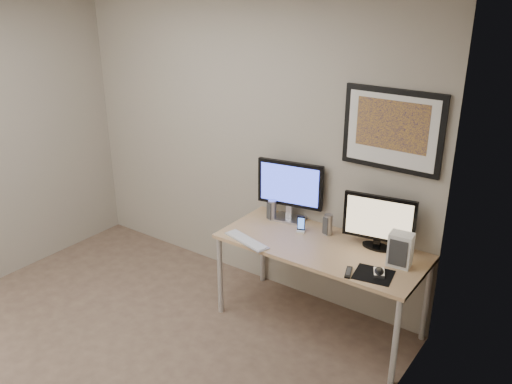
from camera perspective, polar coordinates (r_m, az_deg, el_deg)
floor at (r=4.29m, az=-15.50°, el=-17.35°), size 3.60×3.60×0.00m
room at (r=3.78m, az=-12.81°, el=5.78°), size 3.60×3.60×3.60m
desk at (r=4.24m, az=6.85°, el=-6.34°), size 1.60×0.70×0.73m
framed_art at (r=4.03m, az=14.15°, el=6.34°), size 0.75×0.04×0.60m
monitor_large at (r=4.49m, az=3.59°, el=0.39°), size 0.56×0.23×0.52m
monitor_tv at (r=4.14m, az=12.81°, el=-2.98°), size 0.54×0.16×0.42m
speaker_left at (r=4.56m, az=1.72°, el=-1.91°), size 0.09×0.09×0.18m
speaker_right at (r=4.34m, az=7.61°, el=-3.42°), size 0.08×0.08×0.17m
phone_dock at (r=4.37m, az=4.77°, el=-3.37°), size 0.08×0.08×0.14m
keyboard at (r=4.23m, az=-1.01°, el=-5.11°), size 0.44×0.22×0.01m
mousepad at (r=3.87m, az=12.27°, el=-8.50°), size 0.30×0.27×0.00m
mouse at (r=3.87m, az=12.84°, el=-8.17°), size 0.11×0.14×0.04m
remote at (r=3.86m, az=9.71°, el=-8.31°), size 0.09×0.16×0.02m
fan_unit at (r=3.98m, az=14.96°, el=-5.89°), size 0.17×0.13×0.25m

